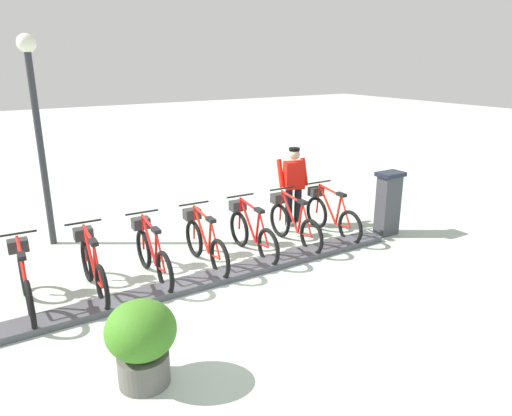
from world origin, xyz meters
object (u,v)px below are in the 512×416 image
object	(u,v)px
bike_docked_2	(251,232)
bike_docked_0	(330,214)
worker_near_rack	(294,184)
lamp_post	(36,111)
bike_docked_1	(293,222)
bike_docked_3	(204,242)
bike_docked_5	(92,266)
bike_docked_4	(152,253)
payment_kiosk	(388,202)
bike_docked_6	(25,281)
planter_bush	(142,339)

from	to	relation	value
bike_docked_2	bike_docked_0	bearing A→B (deg)	-90.00
worker_near_rack	lamp_post	size ratio (longest dim) A/B	0.44
bike_docked_1	bike_docked_3	bearing A→B (deg)	90.00
bike_docked_5	bike_docked_4	bearing A→B (deg)	-90.00
payment_kiosk	bike_docked_6	bearing A→B (deg)	85.01
bike_docked_5	planter_bush	xyz separation A→B (m)	(-2.44, 0.08, 0.11)
lamp_post	bike_docked_4	bearing A→B (deg)	-155.85
bike_docked_6	lamp_post	world-z (taller)	lamp_post
bike_docked_4	lamp_post	xyz separation A→B (m)	(2.44, 1.09, 2.07)
worker_near_rack	bike_docked_3	bearing A→B (deg)	108.69
bike_docked_1	lamp_post	bearing A→B (deg)	57.80
worker_near_rack	planter_bush	world-z (taller)	worker_near_rack
bike_docked_2	lamp_post	size ratio (longest dim) A/B	0.45
bike_docked_5	bike_docked_6	bearing A→B (deg)	90.00
payment_kiosk	bike_docked_3	bearing A→B (deg)	81.36
bike_docked_2	bike_docked_1	bearing A→B (deg)	-90.00
bike_docked_3	worker_near_rack	size ratio (longest dim) A/B	1.04
payment_kiosk	bike_docked_0	distance (m)	1.16
bike_docked_4	bike_docked_6	size ratio (longest dim) A/B	1.00
bike_docked_4	bike_docked_5	xyz separation A→B (m)	(0.00, 0.93, 0.00)
bike_docked_1	bike_docked_2	distance (m)	0.93
bike_docked_3	worker_near_rack	distance (m)	2.66
bike_docked_2	bike_docked_5	world-z (taller)	same
bike_docked_0	worker_near_rack	distance (m)	1.01
bike_docked_0	bike_docked_5	xyz separation A→B (m)	(0.00, 4.63, 0.00)
lamp_post	bike_docked_5	bearing A→B (deg)	-176.07
payment_kiosk	planter_bush	size ratio (longest dim) A/B	1.32
worker_near_rack	lamp_post	distance (m)	5.03
bike_docked_2	bike_docked_6	xyz separation A→B (m)	(0.00, 3.71, 0.00)
bike_docked_4	lamp_post	world-z (taller)	lamp_post
bike_docked_5	lamp_post	size ratio (longest dim) A/B	0.45
bike_docked_3	planter_bush	world-z (taller)	bike_docked_3
bike_docked_2	bike_docked_4	world-z (taller)	same
bike_docked_0	bike_docked_5	size ratio (longest dim) A/B	1.00
payment_kiosk	bike_docked_0	world-z (taller)	payment_kiosk
bike_docked_2	bike_docked_3	world-z (taller)	same
bike_docked_5	lamp_post	xyz separation A→B (m)	(2.44, 0.17, 2.07)
bike_docked_1	bike_docked_6	xyz separation A→B (m)	(0.00, 4.63, 0.00)
bike_docked_1	planter_bush	size ratio (longest dim) A/B	1.77
bike_docked_2	worker_near_rack	xyz separation A→B (m)	(0.84, -1.55, 0.48)
bike_docked_1	bike_docked_5	distance (m)	3.71
worker_near_rack	planter_bush	size ratio (longest dim) A/B	1.71
bike_docked_6	worker_near_rack	world-z (taller)	worker_near_rack
bike_docked_1	lamp_post	world-z (taller)	lamp_post
payment_kiosk	worker_near_rack	xyz separation A→B (m)	(1.41, 1.29, 0.24)
bike_docked_3	bike_docked_4	distance (m)	0.93
bike_docked_4	worker_near_rack	xyz separation A→B (m)	(0.84, -3.40, 0.48)
bike_docked_2	planter_bush	world-z (taller)	bike_docked_2
bike_docked_4	planter_bush	distance (m)	2.65
bike_docked_0	bike_docked_1	world-z (taller)	same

